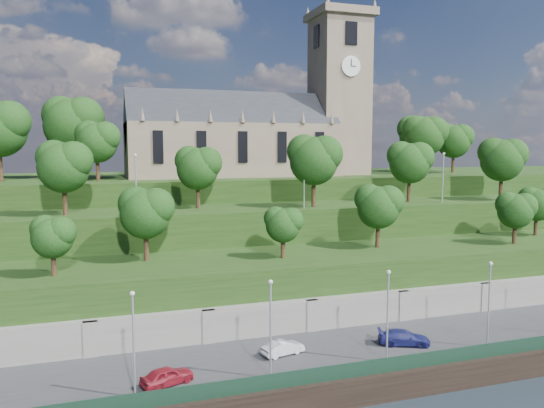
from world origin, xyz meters
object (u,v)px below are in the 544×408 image
object	(u,v)px
car_right	(404,337)
church	(262,128)
car_middle	(283,348)
car_left	(167,376)

from	to	relation	value
car_right	church	bearing A→B (deg)	24.27
car_middle	car_right	bearing A→B (deg)	-110.24
car_right	car_middle	bearing A→B (deg)	107.10
car_right	car_left	bearing A→B (deg)	117.48
car_left	church	bearing A→B (deg)	-45.75
church	car_left	bearing A→B (deg)	-115.81
car_middle	church	bearing A→B (deg)	-28.62
car_left	car_middle	world-z (taller)	car_left
church	car_middle	xyz separation A→B (m)	(-10.38, -39.47, -19.91)
car_left	car_middle	size ratio (longest dim) A/B	1.07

